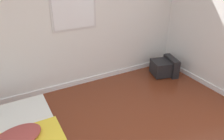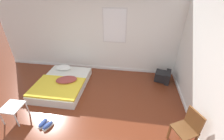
# 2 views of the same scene
# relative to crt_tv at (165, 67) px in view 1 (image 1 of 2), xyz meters

# --- Properties ---
(wall_back) EXTENTS (7.32, 0.08, 2.60)m
(wall_back) POSITION_rel_crt_tv_xyz_m (-2.04, 0.51, 1.12)
(wall_back) COLOR white
(wall_back) RESTS_ON ground_plane
(crt_tv) EXTENTS (0.55, 0.53, 0.36)m
(crt_tv) POSITION_rel_crt_tv_xyz_m (0.00, 0.00, 0.00)
(crt_tv) COLOR black
(crt_tv) RESTS_ON ground_plane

